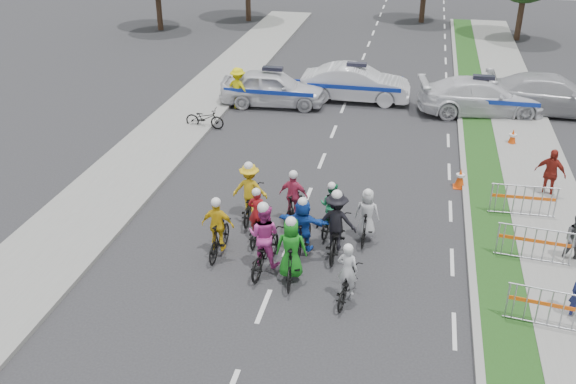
% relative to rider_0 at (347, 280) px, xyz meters
% --- Properties ---
extents(ground, '(90.00, 90.00, 0.00)m').
position_rel_rider_0_xyz_m(ground, '(-1.96, -0.74, -0.55)').
color(ground, '#28282B').
rests_on(ground, ground).
extents(curb_right, '(0.20, 60.00, 0.12)m').
position_rel_rider_0_xyz_m(curb_right, '(3.14, 4.26, -0.49)').
color(curb_right, gray).
rests_on(curb_right, ground).
extents(grass_strip, '(1.20, 60.00, 0.11)m').
position_rel_rider_0_xyz_m(grass_strip, '(3.84, 4.26, -0.50)').
color(grass_strip, '#214115').
rests_on(grass_strip, ground).
extents(sidewalk_right, '(2.40, 60.00, 0.13)m').
position_rel_rider_0_xyz_m(sidewalk_right, '(5.64, 4.26, -0.49)').
color(sidewalk_right, gray).
rests_on(sidewalk_right, ground).
extents(sidewalk_left, '(3.00, 60.00, 0.13)m').
position_rel_rider_0_xyz_m(sidewalk_left, '(-8.46, 4.26, -0.49)').
color(sidewalk_left, gray).
rests_on(sidewalk_left, ground).
extents(rider_0, '(0.79, 1.69, 1.66)m').
position_rel_rider_0_xyz_m(rider_0, '(0.00, 0.00, 0.00)').
color(rider_0, black).
rests_on(rider_0, ground).
extents(rider_1, '(0.85, 1.87, 1.93)m').
position_rel_rider_0_xyz_m(rider_1, '(-1.52, 0.54, 0.19)').
color(rider_1, black).
rests_on(rider_1, ground).
extents(rider_2, '(0.92, 2.08, 2.06)m').
position_rel_rider_0_xyz_m(rider_2, '(-2.33, 0.92, 0.20)').
color(rider_2, black).
rests_on(rider_2, ground).
extents(rider_3, '(0.92, 1.74, 1.83)m').
position_rel_rider_0_xyz_m(rider_3, '(-3.74, 1.34, 0.15)').
color(rider_3, black).
rests_on(rider_3, ground).
extents(rider_4, '(1.13, 1.99, 2.02)m').
position_rel_rider_0_xyz_m(rider_4, '(-0.58, 2.08, 0.22)').
color(rider_4, black).
rests_on(rider_4, ground).
extents(rider_5, '(1.47, 1.75, 1.81)m').
position_rel_rider_0_xyz_m(rider_5, '(-1.47, 1.86, 0.21)').
color(rider_5, black).
rests_on(rider_5, ground).
extents(rider_6, '(0.60, 1.67, 1.70)m').
position_rel_rider_0_xyz_m(rider_6, '(-2.89, 2.37, 0.01)').
color(rider_6, black).
rests_on(rider_6, ground).
extents(rider_7, '(0.73, 1.63, 1.70)m').
position_rel_rider_0_xyz_m(rider_7, '(0.18, 2.97, 0.11)').
color(rider_7, black).
rests_on(rider_7, ground).
extents(rider_8, '(0.85, 1.70, 1.66)m').
position_rel_rider_0_xyz_m(rider_8, '(-0.89, 3.26, 0.07)').
color(rider_8, black).
rests_on(rider_8, ground).
extents(rider_9, '(0.94, 1.75, 1.78)m').
position_rel_rider_0_xyz_m(rider_9, '(-2.07, 3.55, 0.14)').
color(rider_9, black).
rests_on(rider_9, ground).
extents(rider_10, '(1.09, 1.92, 1.93)m').
position_rel_rider_0_xyz_m(rider_10, '(-3.43, 3.55, 0.19)').
color(rider_10, black).
rests_on(rider_10, ground).
extents(police_car_0, '(4.88, 2.29, 1.61)m').
position_rel_rider_0_xyz_m(police_car_0, '(-5.15, 14.01, 0.25)').
color(police_car_0, silver).
rests_on(police_car_0, ground).
extents(police_car_1, '(4.97, 1.78, 1.63)m').
position_rel_rider_0_xyz_m(police_car_1, '(-1.56, 15.41, 0.26)').
color(police_car_1, silver).
rests_on(police_car_1, ground).
extents(police_car_2, '(5.69, 3.01, 1.57)m').
position_rel_rider_0_xyz_m(police_car_2, '(3.99, 14.74, 0.23)').
color(police_car_2, silver).
rests_on(police_car_2, ground).
extents(civilian_sedan, '(5.75, 2.38, 1.66)m').
position_rel_rider_0_xyz_m(civilian_sedan, '(7.05, 15.52, 0.28)').
color(civilian_sedan, '#B3B3B8').
rests_on(civilian_sedan, ground).
extents(spectator_2, '(1.08, 0.78, 1.70)m').
position_rel_rider_0_xyz_m(spectator_2, '(5.72, 6.93, 0.30)').
color(spectator_2, maroon).
rests_on(spectator_2, ground).
extents(marshal_hiviz, '(1.36, 1.04, 1.86)m').
position_rel_rider_0_xyz_m(marshal_hiviz, '(-6.57, 13.27, 0.38)').
color(marshal_hiviz, yellow).
rests_on(marshal_hiviz, ground).
extents(barrier_0, '(2.05, 0.77, 1.12)m').
position_rel_rider_0_xyz_m(barrier_0, '(4.74, -0.24, 0.01)').
color(barrier_0, '#A5A8AD').
rests_on(barrier_0, ground).
extents(barrier_1, '(2.04, 0.71, 1.12)m').
position_rel_rider_0_xyz_m(barrier_1, '(4.74, 2.66, 0.01)').
color(barrier_1, '#A5A8AD').
rests_on(barrier_1, ground).
extents(barrier_2, '(2.01, 0.55, 1.12)m').
position_rel_rider_0_xyz_m(barrier_2, '(4.74, 5.26, 0.01)').
color(barrier_2, '#A5A8AD').
rests_on(barrier_2, ground).
extents(cone_0, '(0.40, 0.40, 0.70)m').
position_rel_rider_0_xyz_m(cone_0, '(2.95, 7.06, -0.21)').
color(cone_0, '#F24C0C').
rests_on(cone_0, ground).
extents(cone_1, '(0.40, 0.40, 0.70)m').
position_rel_rider_0_xyz_m(cone_1, '(5.04, 11.22, -0.21)').
color(cone_1, '#F24C0C').
rests_on(cone_1, ground).
extents(parked_bike, '(1.67, 0.62, 0.87)m').
position_rel_rider_0_xyz_m(parked_bike, '(-7.26, 10.59, -0.12)').
color(parked_bike, black).
rests_on(parked_bike, ground).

